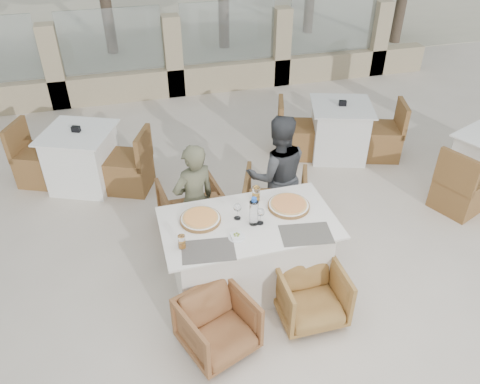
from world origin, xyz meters
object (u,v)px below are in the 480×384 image
object	(u,v)px
dining_table	(248,253)
olive_dish	(237,236)
wine_glass_centre	(237,210)
wine_glass_near	(260,215)
beer_glass_right	(256,194)
bg_table_a	(83,159)
armchair_near_right	(310,294)
diner_left	(195,201)
beer_glass_left	(182,242)
armchair_far_right	(275,200)
armchair_near_left	(218,325)
water_bottle	(254,211)
pizza_right	(289,205)
pizza_left	(200,219)
armchair_far_left	(190,206)
bg_table_b	(339,131)
diner_right	(277,175)

from	to	relation	value
dining_table	olive_dish	world-z (taller)	olive_dish
wine_glass_centre	wine_glass_near	xyz separation A→B (m)	(0.18, -0.12, 0.00)
wine_glass_centre	beer_glass_right	world-z (taller)	wine_glass_centre
olive_dish	bg_table_a	distance (m)	2.84
armchair_near_right	diner_left	bearing A→B (deg)	125.16
beer_glass_left	beer_glass_right	size ratio (longest dim) A/B	0.84
armchair_far_right	armchair_near_left	xyz separation A→B (m)	(-1.02, -1.50, -0.06)
dining_table	water_bottle	size ratio (longest dim) A/B	5.59
diner_left	wine_glass_near	bearing A→B (deg)	105.58
armchair_near_right	pizza_right	bearing A→B (deg)	89.83
armchair_near_right	diner_left	world-z (taller)	diner_left
pizza_left	armchair_far_left	world-z (taller)	pizza_left
wine_glass_near	beer_glass_right	xyz separation A→B (m)	(0.07, 0.35, -0.02)
water_bottle	beer_glass_right	xyz separation A→B (m)	(0.13, 0.34, -0.07)
water_bottle	armchair_far_right	bearing A→B (deg)	59.00
beer_glass_left	diner_left	size ratio (longest dim) A/B	0.10
dining_table	wine_glass_near	distance (m)	0.49
pizza_right	bg_table_a	distance (m)	2.94
pizza_right	armchair_far_left	xyz separation A→B (m)	(-0.81, 0.90, -0.50)
dining_table	armchair_far_right	world-z (taller)	dining_table
diner_left	bg_table_b	xyz separation A→B (m)	(2.33, 1.48, -0.26)
water_bottle	diner_left	world-z (taller)	diner_left
beer_glass_right	olive_dish	distance (m)	0.59
wine_glass_near	beer_glass_right	bearing A→B (deg)	79.18
wine_glass_near	armchair_near_right	xyz separation A→B (m)	(0.33, -0.50, -0.59)
wine_glass_centre	water_bottle	bearing A→B (deg)	-42.51
pizza_right	beer_glass_right	bearing A→B (deg)	144.20
beer_glass_right	diner_right	world-z (taller)	diner_right
dining_table	bg_table_a	world-z (taller)	same
armchair_far_left	bg_table_a	xyz separation A→B (m)	(-1.15, 1.25, 0.09)
dining_table	pizza_right	size ratio (longest dim) A/B	4.02
diner_left	pizza_left	bearing A→B (deg)	65.93
water_bottle	armchair_near_right	size ratio (longest dim) A/B	0.48
pizza_left	water_bottle	size ratio (longest dim) A/B	1.31
beer_glass_left	beer_glass_right	bearing A→B (deg)	31.41
armchair_far_left	bg_table_a	bearing A→B (deg)	-53.69
armchair_far_right	armchair_near_right	bearing A→B (deg)	105.87
pizza_left	armchair_near_left	distance (m)	0.96
beer_glass_left	bg_table_a	size ratio (longest dim) A/B	0.08
dining_table	armchair_far_left	bearing A→B (deg)	110.82
pizza_right	armchair_near_right	xyz separation A→B (m)	(-0.00, -0.66, -0.52)
wine_glass_near	beer_glass_left	world-z (taller)	wine_glass_near
dining_table	water_bottle	distance (m)	0.53
armchair_far_left	diner_left	distance (m)	0.53
pizza_left	pizza_right	bearing A→B (deg)	-1.19
dining_table	beer_glass_right	size ratio (longest dim) A/B	10.57
bg_table_b	armchair_near_left	bearing A→B (deg)	-112.98
wine_glass_centre	wine_glass_near	bearing A→B (deg)	-34.40
wine_glass_near	bg_table_b	bearing A→B (deg)	49.30
beer_glass_right	diner_left	bearing A→B (deg)	150.44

